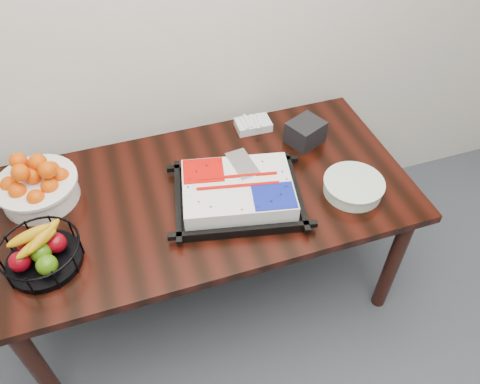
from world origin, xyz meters
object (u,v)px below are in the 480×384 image
object	(u,v)px
plate_stack	(353,187)
napkin_box	(305,132)
fruit_basket	(41,252)
cake_tray	(238,192)
tangerine_bowl	(36,183)
table	(205,205)

from	to	relation	value
plate_stack	napkin_box	world-z (taller)	napkin_box
plate_stack	fruit_basket	bearing A→B (deg)	178.60
cake_tray	tangerine_bowl	xyz separation A→B (m)	(-0.79, 0.28, 0.04)
cake_tray	fruit_basket	distance (m)	0.80
tangerine_bowl	fruit_basket	xyz separation A→B (m)	(-0.00, -0.35, -0.03)
fruit_basket	table	bearing A→B (deg)	14.58
cake_tray	tangerine_bowl	world-z (taller)	tangerine_bowl
table	napkin_box	size ratio (longest dim) A/B	11.40
napkin_box	tangerine_bowl	bearing A→B (deg)	179.64
table	fruit_basket	world-z (taller)	fruit_basket
table	cake_tray	size ratio (longest dim) A/B	3.03
tangerine_bowl	napkin_box	xyz separation A→B (m)	(1.22, -0.01, -0.04)
table	plate_stack	distance (m)	0.65
table	napkin_box	world-z (taller)	napkin_box
plate_stack	napkin_box	xyz separation A→B (m)	(-0.06, 0.38, 0.02)
tangerine_bowl	fruit_basket	bearing A→B (deg)	-90.10
table	tangerine_bowl	bearing A→B (deg)	164.82
fruit_basket	plate_stack	bearing A→B (deg)	-1.40
tangerine_bowl	cake_tray	bearing A→B (deg)	-19.25
table	napkin_box	xyz separation A→B (m)	(0.55, 0.17, 0.14)
tangerine_bowl	napkin_box	world-z (taller)	tangerine_bowl
cake_tray	napkin_box	bearing A→B (deg)	32.07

